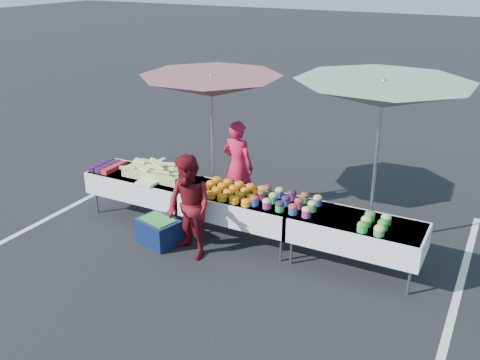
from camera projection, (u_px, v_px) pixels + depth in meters
The scene contains 17 objects.
ground at pixel (240, 239), 8.32m from camera, with size 80.00×80.00×0.00m, color black.
stripe_left at pixel (85, 199), 9.71m from camera, with size 0.10×5.00×0.00m, color silver.
stripe_right at pixel (457, 295), 6.94m from camera, with size 0.10×5.00×0.00m, color silver.
table_left at pixel (144, 184), 8.88m from camera, with size 1.86×0.81×0.75m.
table_center at pixel (240, 205), 8.10m from camera, with size 1.86×0.81×0.75m.
table_right at pixel (356, 231), 7.32m from camera, with size 1.86×0.81×0.75m.
berry_punnets at pixel (108, 166), 9.06m from camera, with size 0.40×0.54×0.08m.
corn_pile at pixel (157, 171), 8.71m from camera, with size 1.16×0.57×0.26m.
plastic_bags at pixel (147, 183), 8.43m from camera, with size 0.30×0.25×0.05m, color white.
carrot_bowls at pixel (231, 191), 8.07m from camera, with size 0.95×0.69×0.11m.
potato_cups at pixel (286, 200), 7.68m from camera, with size 0.94×0.58×0.16m.
bean_baskets at pixel (374, 223), 7.04m from camera, with size 0.36×0.50×0.15m.
vendor at pixel (238, 166), 9.05m from camera, with size 0.58×0.38×1.59m, color #C5163E.
customer at pixel (189, 207), 7.60m from camera, with size 0.75×0.58×1.54m, color maroon.
umbrella_left at pixel (211, 87), 8.55m from camera, with size 2.96×2.96×2.37m.
umbrella_right at pixel (383, 96), 7.32m from camera, with size 3.19×3.19×2.54m.
storage_bin at pixel (158, 231), 8.15m from camera, with size 0.71×0.59×0.40m.
Camera 1 is at (3.43, -6.49, 4.02)m, focal length 40.00 mm.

